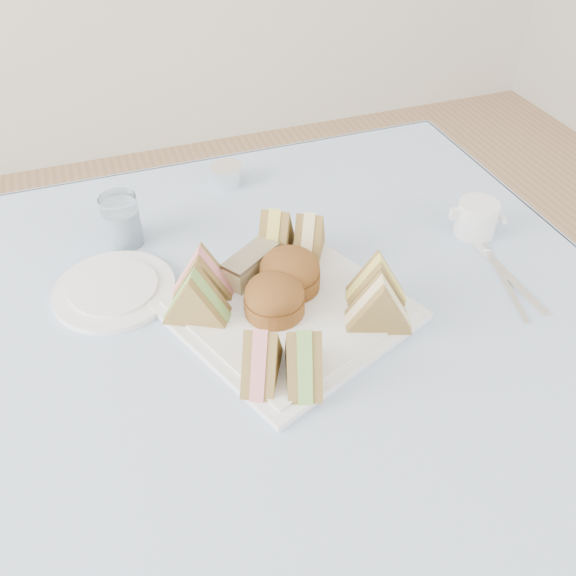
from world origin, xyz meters
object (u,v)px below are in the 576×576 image
object	(u,v)px
water_glass	(122,220)
creamer_jug	(476,218)
serving_plate	(288,311)
table	(291,472)

from	to	relation	value
water_glass	creamer_jug	size ratio (longest dim) A/B	1.31
serving_plate	creamer_jug	xyz separation A→B (m)	(0.37, 0.08, 0.02)
table	water_glass	world-z (taller)	water_glass
table	water_glass	bearing A→B (deg)	124.25
serving_plate	water_glass	xyz separation A→B (m)	(-0.20, 0.26, 0.04)
water_glass	serving_plate	bearing A→B (deg)	-52.50
serving_plate	creamer_jug	world-z (taller)	creamer_jug
table	creamer_jug	size ratio (longest dim) A/B	13.31
table	water_glass	xyz separation A→B (m)	(-0.19, 0.28, 0.42)
table	serving_plate	distance (m)	0.38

